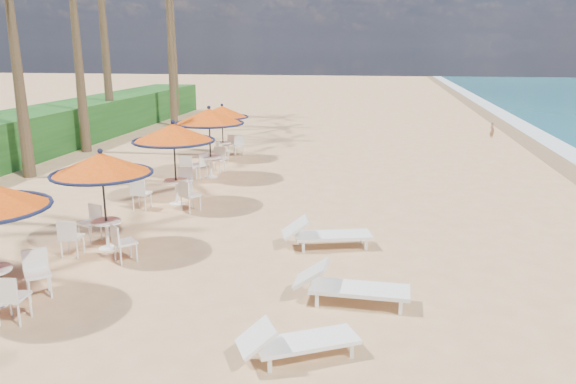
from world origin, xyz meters
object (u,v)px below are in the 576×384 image
Objects in this scene: station_2 at (173,143)px; station_3 at (208,125)px; station_1 at (100,177)px; station_4 at (223,118)px; lounger_mid at (348,285)px; lounger_far at (324,233)px; lounger_near at (295,341)px.

station_2 is 0.98× the size of station_3.
station_1 is 10.90m from station_4.
station_1 is at bearing 163.52° from lounger_mid.
lounger_mid is 0.98× the size of lounger_far.
lounger_mid reaches higher than lounger_far.
lounger_far reaches higher than lounger_near.
lounger_far is at bearing -32.31° from station_2.
station_1 is at bearing 175.92° from lounger_far.
lounger_mid is (5.58, -1.86, -1.36)m from station_1.
station_2 is at bearing 134.98° from lounger_mid.
lounger_mid is (5.33, -5.73, -1.46)m from station_2.
station_1 is at bearing 114.54° from lounger_near.
lounger_far is (-0.05, 4.79, 0.04)m from lounger_near.
station_2 reaches higher than lounger_near.
station_3 is at bearing 122.27° from lounger_mid.
station_1 is 5.14m from lounger_far.
station_4 reaches higher than lounger_mid.
lounger_far is at bearing 106.20° from lounger_mid.
station_3 reaches higher than lounger_far.
station_4 is at bearing 81.98° from lounger_near.
lounger_near is (5.19, -14.75, -1.33)m from station_4.
station_3 is 1.12× the size of station_4.
lounger_near is (4.92, -3.86, -1.40)m from station_1.
lounger_mid is at bearing -65.39° from station_4.
station_4 is at bearing 97.10° from station_3.
station_2 is 1.19× the size of lounger_mid.
station_2 is 1.33× the size of lounger_near.
station_3 is (-0.08, 3.55, 0.03)m from station_2.
station_4 is (-0.51, 7.03, -0.17)m from station_2.
lounger_mid is (5.41, -9.27, -1.49)m from station_3.
station_1 is at bearing -88.60° from station_4.
station_1 is 1.04× the size of station_4.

